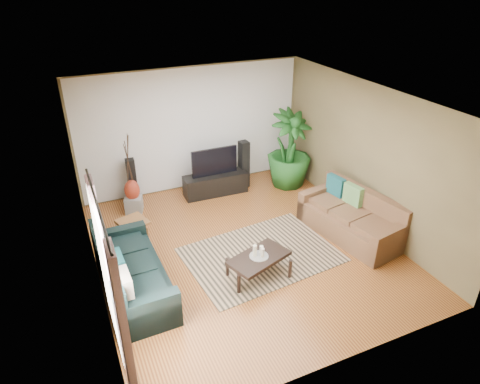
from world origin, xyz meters
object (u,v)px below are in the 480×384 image
speaker_left (132,181)px  potted_plant (289,149)px  pedestal (134,204)px  television (214,162)px  sofa_right (351,215)px  sofa_left (132,269)px  speaker_right (244,164)px  side_table (134,233)px  coffee_table (259,267)px  tv_stand (215,184)px  vase (132,190)px

speaker_left → potted_plant: (3.41, -0.59, 0.37)m
pedestal → potted_plant: bearing=-3.5°
television → pedestal: 1.91m
speaker_left → pedestal: size_ratio=2.96×
sofa_right → sofa_left: bearing=-100.8°
speaker_right → side_table: speaker_right is taller
pedestal → side_table: 1.23m
sofa_left → coffee_table: sofa_left is taller
speaker_left → pedestal: speaker_left is taller
sofa_right → pedestal: 4.32m
tv_stand → coffee_table: bearing=-95.7°
tv_stand → speaker_right: 0.80m
speaker_left → speaker_right: speaker_right is taller
tv_stand → speaker_right: bearing=9.0°
television → vase: (-1.81, -0.06, -0.27)m
coffee_table → pedestal: 3.25m
speaker_right → tv_stand: bearing=-178.0°
coffee_table → potted_plant: bearing=33.4°
speaker_left → speaker_right: 2.47m
speaker_right → side_table: size_ratio=2.15×
sofa_left → sofa_right: (4.01, -0.06, 0.00)m
potted_plant → vase: size_ratio=4.04×
pedestal → coffee_table: bearing=-64.3°
tv_stand → potted_plant: size_ratio=0.80×
sofa_right → vase: (-3.51, 2.51, 0.07)m
sofa_right → speaker_right: (-0.97, 2.64, 0.12)m
potted_plant → pedestal: size_ratio=5.18×
tv_stand → sofa_left: bearing=-130.8°
tv_stand → vase: 1.83m
pedestal → vase: size_ratio=0.78×
coffee_table → side_table: (-1.65, 1.73, 0.05)m
sofa_left → potted_plant: size_ratio=1.19×
tv_stand → television: bearing=92.0°
tv_stand → potted_plant: (1.68, -0.26, 0.64)m
speaker_left → coffee_table: bearing=-63.4°
potted_plant → coffee_table: bearing=-127.5°
coffee_table → vase: vase is taller
vase → speaker_left: bearing=77.6°
television → sofa_left: bearing=-132.6°
sofa_left → pedestal: (0.50, 2.45, -0.26)m
coffee_table → tv_stand: 3.00m
sofa_left → speaker_left: size_ratio=2.07×
sofa_left → speaker_right: 3.99m
coffee_table → speaker_left: 3.57m
vase → sofa_left: bearing=-101.5°
sofa_left → coffee_table: (1.91, -0.48, -0.22)m
speaker_right → side_table: bearing=-159.3°
television → speaker_left: bearing=169.8°
television → pedestal: bearing=-178.1°
sofa_left → potted_plant: bearing=-62.1°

